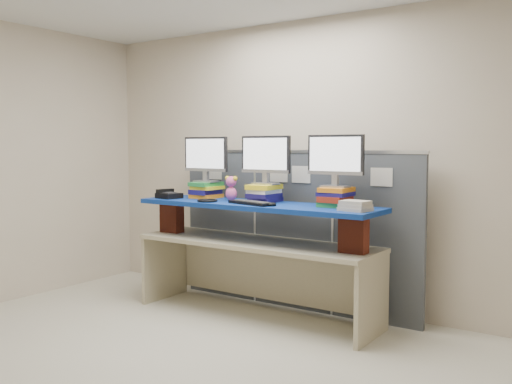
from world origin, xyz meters
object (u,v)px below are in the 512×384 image
Objects in this scene: monitor_center at (266,157)px; keyboard at (252,203)px; blue_board at (256,205)px; monitor_right at (335,158)px; desk_phone at (169,195)px; monitor_left at (206,157)px; desk at (256,256)px.

keyboard is at bearing -87.00° from monitor_center.
blue_board is 4.58× the size of monitor_right.
monitor_center is 1.00× the size of monitor_right.
desk_phone reaches higher than keyboard.
desk_phone is (-1.71, -0.22, -0.39)m from monitor_right.
monitor_center is at bearing 0.00° from monitor_left.
desk_phone is (-1.02, 0.02, 0.02)m from keyboard.
monitor_left reaches higher than blue_board.
desk is at bearing 15.66° from desk_phone.
monitor_left is at bearing 170.16° from blue_board.
desk is 1.11m from desk_phone.
monitor_left is 2.13× the size of desk_phone.
monitor_left is at bearing 46.88° from desk_phone.
monitor_center reaches higher than keyboard.
blue_board is at bearing 122.19° from keyboard.
desk_phone is (-1.00, -0.22, -0.38)m from monitor_center.
monitor_left is at bearing 176.37° from keyboard.
monitor_right reaches higher than monitor_left.
monitor_right is at bearing 9.15° from blue_board.
monitor_center reaches higher than desk.
monitor_center is 0.47m from keyboard.
desk is at bearing -170.85° from monitor_right.
monitor_center is (0.03, 0.12, 0.91)m from desk.
blue_board is 4.72× the size of keyboard.
monitor_center is at bearing 77.64° from desk.
monitor_right reaches higher than desk_phone.
desk is 1.14m from monitor_left.
desk_phone is (-0.98, -0.11, 0.05)m from blue_board.
monitor_center reaches higher than blue_board.
monitor_center is (0.03, 0.12, 0.44)m from blue_board.
desk_phone is at bearing -173.78° from desk.
monitor_left is 0.71m from monitor_center.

